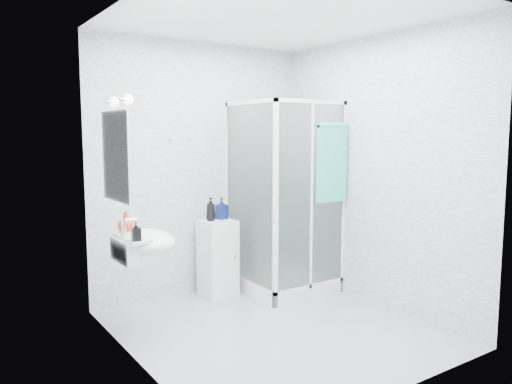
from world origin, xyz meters
TOP-DOWN VIEW (x-y plane):
  - room at (0.00, 0.00)m, footprint 2.40×2.60m
  - shower_enclosure at (0.67, 0.77)m, footprint 0.90×0.95m
  - wall_basin at (-0.99, 0.45)m, footprint 0.46×0.56m
  - mirror at (-1.19, 0.45)m, footprint 0.02×0.60m
  - vanity_lights at (-1.14, 0.45)m, footprint 0.10×0.40m
  - wall_hooks at (-0.25, 1.26)m, footprint 0.23×0.06m
  - storage_cabinet at (0.05, 1.05)m, footprint 0.33×0.36m
  - hand_towel at (0.97, 0.36)m, footprint 0.37×0.05m
  - shampoo_bottle_a at (-0.03, 1.06)m, footprint 0.12×0.12m
  - shampoo_bottle_b at (0.12, 1.09)m, footprint 0.11×0.11m
  - soap_dispenser_orange at (-1.07, 0.61)m, footprint 0.17×0.17m
  - soap_dispenser_black at (-1.11, 0.26)m, footprint 0.08×0.08m

SIDE VIEW (x-z plane):
  - storage_cabinet at x=0.05m, z-range 0.00..0.79m
  - shower_enclosure at x=0.67m, z-range -0.55..1.45m
  - wall_basin at x=-0.99m, z-range 0.62..0.97m
  - shampoo_bottle_b at x=0.12m, z-range 0.79..1.01m
  - shampoo_bottle_a at x=-0.03m, z-range 0.79..1.03m
  - soap_dispenser_black at x=-1.11m, z-range 0.86..1.01m
  - soap_dispenser_orange at x=-1.07m, z-range 0.86..1.04m
  - room at x=0.00m, z-range 0.00..2.60m
  - hand_towel at x=0.97m, z-range 1.01..1.80m
  - mirror at x=-1.19m, z-range 1.15..1.85m
  - wall_hooks at x=-0.25m, z-range 1.60..1.64m
  - vanity_lights at x=-1.14m, z-range 1.88..1.96m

